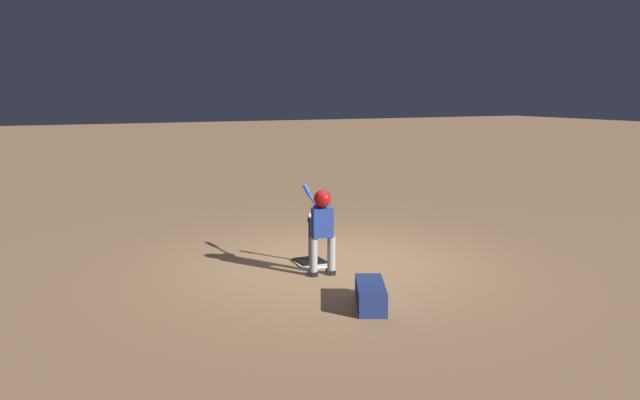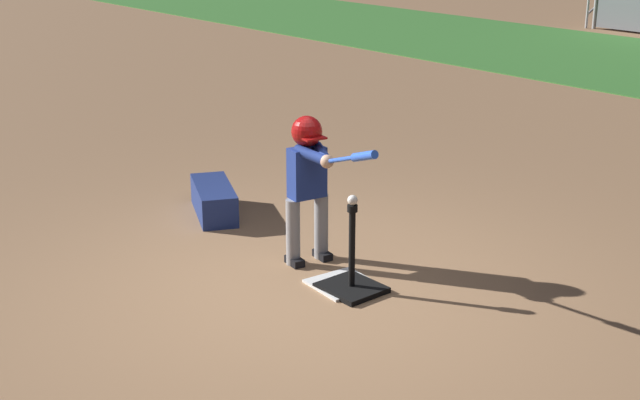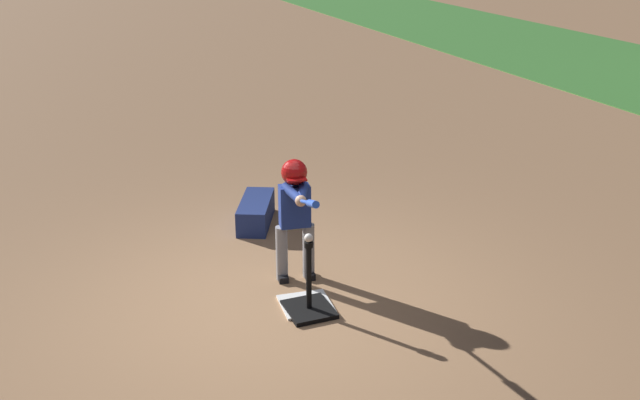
{
  "view_description": "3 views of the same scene",
  "coord_description": "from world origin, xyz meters",
  "px_view_note": "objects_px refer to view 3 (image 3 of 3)",
  "views": [
    {
      "loc": [
        -7.92,
        3.98,
        2.48
      ],
      "look_at": [
        0.22,
        0.1,
        0.92
      ],
      "focal_mm": 35.0,
      "sensor_mm": 36.0,
      "label": 1
    },
    {
      "loc": [
        4.65,
        -3.78,
        2.74
      ],
      "look_at": [
        -0.24,
        0.34,
        0.58
      ],
      "focal_mm": 50.0,
      "sensor_mm": 36.0,
      "label": 2
    },
    {
      "loc": [
        5.56,
        -1.78,
        3.28
      ],
      "look_at": [
        -0.37,
        0.6,
        0.79
      ],
      "focal_mm": 42.0,
      "sensor_mm": 36.0,
      "label": 3
    }
  ],
  "objects_px": {
    "batter_child": "(295,206)",
    "baseball": "(309,238)",
    "equipment_bag": "(256,212)",
    "batting_tee": "(309,302)"
  },
  "relations": [
    {
      "from": "equipment_bag",
      "to": "baseball",
      "type": "bearing_deg",
      "value": 21.01
    },
    {
      "from": "batter_child",
      "to": "baseball",
      "type": "relative_size",
      "value": 16.0
    },
    {
      "from": "equipment_bag",
      "to": "batting_tee",
      "type": "bearing_deg",
      "value": 21.01
    },
    {
      "from": "batting_tee",
      "to": "baseball",
      "type": "distance_m",
      "value": 0.61
    },
    {
      "from": "batter_child",
      "to": "baseball",
      "type": "distance_m",
      "value": 0.63
    },
    {
      "from": "batter_child",
      "to": "equipment_bag",
      "type": "distance_m",
      "value": 1.56
    },
    {
      "from": "batting_tee",
      "to": "equipment_bag",
      "type": "distance_m",
      "value": 2.06
    },
    {
      "from": "batting_tee",
      "to": "baseball",
      "type": "xyz_separation_m",
      "value": [
        0.0,
        0.0,
        0.61
      ]
    },
    {
      "from": "batting_tee",
      "to": "baseball",
      "type": "bearing_deg",
      "value": 63.43
    },
    {
      "from": "baseball",
      "to": "batting_tee",
      "type": "bearing_deg",
      "value": -116.57
    }
  ]
}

